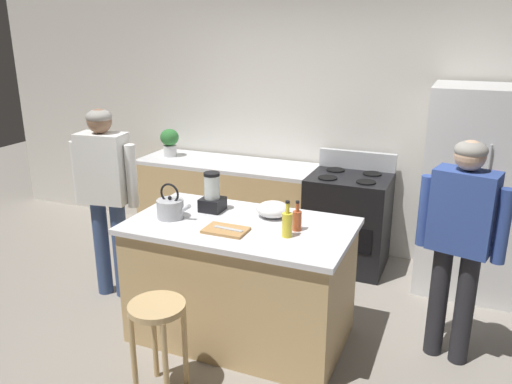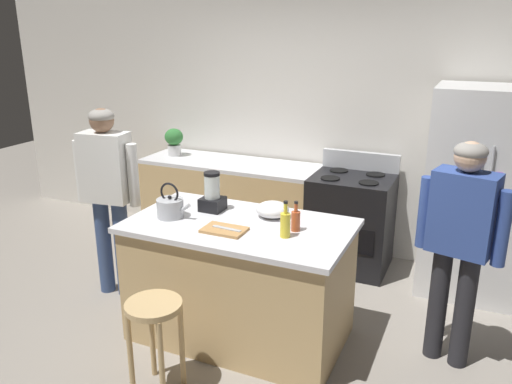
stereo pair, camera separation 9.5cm
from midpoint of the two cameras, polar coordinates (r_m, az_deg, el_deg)
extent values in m
plane|color=gray|center=(4.18, -1.07, -15.35)|extent=(14.00, 14.00, 0.00)
cube|color=silver|center=(5.40, 7.72, 7.74)|extent=(8.00, 0.10, 2.70)
cube|color=tan|center=(3.95, -1.10, -9.99)|extent=(1.56, 0.86, 0.88)
cube|color=silver|center=(3.76, -1.15, -3.76)|extent=(1.62, 0.92, 0.04)
cube|color=tan|center=(5.55, -1.80, -1.54)|extent=(2.00, 0.64, 0.88)
cube|color=silver|center=(5.42, -1.84, 3.06)|extent=(2.00, 0.64, 0.04)
cube|color=silver|center=(4.86, 24.10, -0.20)|extent=(0.90, 0.70, 1.82)
cylinder|color=#B7BABF|center=(4.48, 23.66, -0.37)|extent=(0.02, 0.02, 0.82)
cylinder|color=#B7BABF|center=(4.48, 24.68, -0.50)|extent=(0.02, 0.02, 0.82)
cube|color=#268CD8|center=(4.46, 22.37, 1.38)|extent=(0.05, 0.01, 0.05)
cube|color=orange|center=(4.46, 21.57, 1.44)|extent=(0.05, 0.01, 0.05)
cube|color=#3FB259|center=(4.52, 24.85, -1.65)|extent=(0.05, 0.01, 0.05)
cube|color=#268CD8|center=(4.55, 19.67, -1.96)|extent=(0.05, 0.01, 0.05)
cube|color=purple|center=(4.45, 25.80, 1.66)|extent=(0.05, 0.01, 0.05)
cube|color=red|center=(4.60, 20.77, -3.81)|extent=(0.05, 0.01, 0.05)
cube|color=black|center=(5.13, 10.88, -3.32)|extent=(0.76, 0.64, 0.92)
cube|color=black|center=(4.85, 9.94, -5.11)|extent=(0.60, 0.01, 0.24)
cube|color=#B7BABF|center=(5.23, 11.98, 3.39)|extent=(0.76, 0.06, 0.18)
cylinder|color=black|center=(4.88, 8.73, 1.50)|extent=(0.18, 0.18, 0.01)
cylinder|color=black|center=(4.80, 12.86, 0.99)|extent=(0.18, 0.18, 0.01)
cylinder|color=black|center=(5.16, 9.63, 2.36)|extent=(0.18, 0.18, 0.01)
cylinder|color=black|center=(5.09, 13.55, 1.88)|extent=(0.18, 0.18, 0.01)
cylinder|color=#384C7A|center=(4.77, -15.83, -5.74)|extent=(0.15, 0.15, 0.87)
cylinder|color=#384C7A|center=(4.68, -13.94, -6.04)|extent=(0.15, 0.15, 0.87)
cube|color=white|center=(4.49, -15.63, 2.65)|extent=(0.43, 0.27, 0.59)
cylinder|color=white|center=(4.63, -18.21, 2.24)|extent=(0.10, 0.10, 0.53)
cylinder|color=white|center=(4.37, -12.78, 1.81)|extent=(0.10, 0.10, 0.53)
sphere|color=#8C664C|center=(4.40, -16.05, 7.59)|extent=(0.23, 0.23, 0.20)
ellipsoid|color=gray|center=(4.40, -16.09, 8.04)|extent=(0.24, 0.24, 0.12)
cylinder|color=#26262B|center=(3.93, 22.58, -12.04)|extent=(0.16, 0.16, 0.84)
cylinder|color=#26262B|center=(3.97, 20.05, -11.43)|extent=(0.16, 0.16, 0.84)
cube|color=#334C99|center=(3.67, 22.52, -2.16)|extent=(0.44, 0.31, 0.56)
cylinder|color=#334C99|center=(3.63, 26.20, -3.67)|extent=(0.11, 0.11, 0.50)
cylinder|color=#334C99|center=(3.75, 18.78, -2.12)|extent=(0.11, 0.11, 0.50)
sphere|color=#D8AD8C|center=(3.56, 23.24, 3.58)|extent=(0.24, 0.24, 0.20)
ellipsoid|color=gray|center=(3.56, 23.31, 4.13)|extent=(0.25, 0.25, 0.12)
cylinder|color=tan|center=(3.35, -10.41, -12.22)|extent=(0.36, 0.36, 0.04)
cylinder|color=tan|center=(3.51, -12.88, -17.15)|extent=(0.04, 0.04, 0.60)
cylinder|color=tan|center=(3.39, -9.53, -18.28)|extent=(0.04, 0.04, 0.60)
cylinder|color=tan|center=(3.66, -10.64, -15.34)|extent=(0.04, 0.04, 0.60)
cylinder|color=tan|center=(3.55, -7.38, -16.32)|extent=(0.04, 0.04, 0.60)
cylinder|color=silver|center=(5.75, -8.50, 4.57)|extent=(0.14, 0.14, 0.12)
ellipsoid|color=#337A38|center=(5.71, -8.57, 6.03)|extent=(0.20, 0.20, 0.18)
cube|color=black|center=(4.01, -4.13, -1.33)|extent=(0.17, 0.17, 0.10)
cylinder|color=silver|center=(3.96, -4.18, 0.59)|extent=(0.12, 0.12, 0.18)
cylinder|color=black|center=(3.93, -4.21, 2.01)|extent=(0.12, 0.12, 0.02)
cylinder|color=#B24C26|center=(3.61, 5.14, -3.23)|extent=(0.06, 0.06, 0.14)
cylinder|color=#B24C26|center=(3.57, 5.18, -1.73)|extent=(0.02, 0.02, 0.06)
cylinder|color=black|center=(3.56, 5.20, -1.16)|extent=(0.03, 0.03, 0.02)
cylinder|color=yellow|center=(3.49, 4.02, -3.68)|extent=(0.07, 0.07, 0.17)
cylinder|color=yellow|center=(3.45, 4.06, -1.83)|extent=(0.03, 0.03, 0.07)
cylinder|color=black|center=(3.44, 4.08, -1.14)|extent=(0.03, 0.03, 0.02)
ellipsoid|color=white|center=(3.86, 2.53, -1.93)|extent=(0.25, 0.25, 0.11)
cylinder|color=#B7BABF|center=(3.89, -8.74, -1.76)|extent=(0.20, 0.20, 0.14)
sphere|color=black|center=(3.87, -8.80, -0.58)|extent=(0.03, 0.03, 0.03)
cylinder|color=#B7BABF|center=(3.82, -7.11, -1.74)|extent=(0.09, 0.03, 0.08)
torus|color=black|center=(3.86, -8.83, -0.08)|extent=(0.16, 0.02, 0.16)
cube|color=#B7844C|center=(3.61, -2.76, -4.19)|extent=(0.30, 0.20, 0.02)
cube|color=#B7BABF|center=(3.60, -2.48, -4.05)|extent=(0.22, 0.05, 0.01)
camera|label=1|loc=(0.05, -89.32, 0.22)|focal=36.32mm
camera|label=2|loc=(0.05, 90.68, -0.22)|focal=36.32mm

